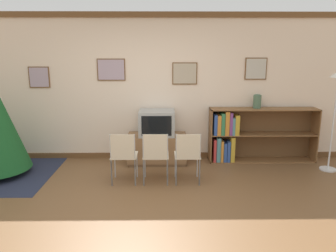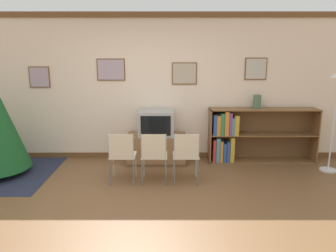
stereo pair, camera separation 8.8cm
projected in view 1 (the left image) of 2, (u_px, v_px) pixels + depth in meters
ground_plane at (140, 211)px, 4.24m from camera, size 24.00×24.00×0.00m
wall_back at (147, 88)px, 6.10m from camera, size 9.18×0.11×2.70m
tv_console at (157, 149)px, 6.03m from camera, size 1.06×0.53×0.53m
television at (157, 123)px, 5.91m from camera, size 0.64×0.51×0.45m
folding_chair_left at (124, 155)px, 5.02m from camera, size 0.40×0.40×0.82m
folding_chair_center at (156, 155)px, 5.03m from camera, size 0.40×0.40×0.82m
folding_chair_right at (188, 154)px, 5.04m from camera, size 0.40×0.40×0.82m
bookshelf at (243, 135)px, 6.09m from camera, size 1.97×0.36×1.00m
vase at (257, 101)px, 5.99m from camera, size 0.14×0.14×0.25m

